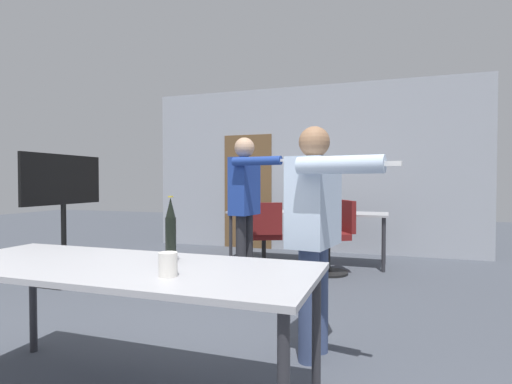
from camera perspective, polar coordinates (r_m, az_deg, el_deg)
back_wall at (r=7.01m, az=7.24°, el=3.22°), size 5.74×0.12×2.86m
conference_table_near at (r=2.32m, az=-18.89°, el=-11.22°), size 2.14×0.83×0.76m
conference_table_far at (r=5.95m, az=7.18°, el=-3.47°), size 2.31×0.65×0.76m
tv_screen at (r=5.25m, az=-25.83°, el=-1.37°), size 0.44×1.17×1.53m
person_center_tall at (r=4.54m, az=-1.50°, el=-0.52°), size 0.75×0.65×1.71m
person_near_casual at (r=2.76m, az=8.55°, el=-3.98°), size 0.72×0.75×1.58m
office_chair_side_rolled at (r=5.36m, az=11.03°, el=-6.56°), size 0.67×0.64×0.96m
office_chair_near_pushed at (r=5.43m, az=1.19°, el=-6.64°), size 0.61×0.65×0.93m
beer_bottle at (r=2.27m, az=-12.09°, el=-5.47°), size 0.06×0.06×0.37m
drink_cup at (r=1.96m, az=-12.46°, el=-10.07°), size 0.09×0.09×0.11m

